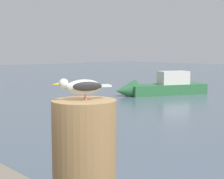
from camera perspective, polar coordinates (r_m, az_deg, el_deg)
name	(u,v)px	position (r m, az deg, el deg)	size (l,w,h in m)	color
mooring_post	(85,178)	(2.46, -4.42, -14.01)	(0.43, 0.43, 1.06)	brown
seagull	(83,86)	(2.31, -4.71, 0.50)	(0.21, 0.38, 0.14)	#C67160
boat_green	(158,87)	(22.16, 7.47, 0.34)	(3.52, 5.98, 1.72)	#2D6B3D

